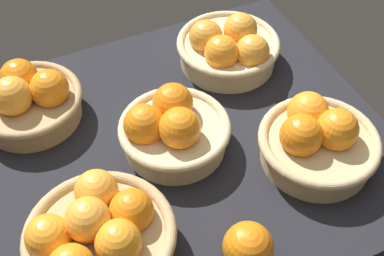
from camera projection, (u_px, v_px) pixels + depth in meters
The scene contains 7 objects.
market_tray at pixel (175, 150), 104.51cm from camera, with size 84.00×72.00×3.00cm, color black.
basket_center at pixel (172, 128), 99.99cm from camera, with size 21.67×21.67×11.68cm.
basket_far_right at pixel (229, 48), 116.28cm from camera, with size 23.15×23.15×11.78cm.
basket_near_left at pixel (98, 236), 83.99cm from camera, with size 24.97×24.97×12.26cm.
basket_far_left at pixel (29, 99), 105.43cm from camera, with size 21.97×21.97×11.90cm.
basket_near_right at pixel (317, 140), 98.02cm from camera, with size 22.92×22.92×11.76cm.
loose_orange_front_gap at pixel (248, 247), 83.68cm from camera, with size 8.36×8.36×8.36cm, color orange.
Camera 1 is at (-24.86, -61.85, 82.19)cm, focal length 48.88 mm.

